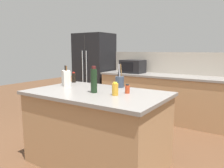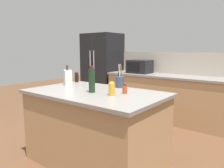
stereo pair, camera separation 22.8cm
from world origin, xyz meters
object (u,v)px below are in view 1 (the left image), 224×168
utensil_crock (120,81)px  honey_jar (115,89)px  knife_block (66,78)px  soy_sauce_bottle (74,78)px  spice_jar_paprika (127,89)px  microwave (133,66)px  wine_bottle (94,80)px  refrigerator (94,71)px

utensil_crock → honey_jar: bearing=-64.0°
knife_block → honey_jar: 0.96m
soy_sauce_bottle → spice_jar_paprika: (1.13, -0.29, -0.03)m
microwave → spice_jar_paprika: (1.04, -2.07, -0.09)m
soy_sauce_bottle → wine_bottle: (0.78, -0.47, 0.07)m
microwave → refrigerator: bearing=177.4°
spice_jar_paprika → honey_jar: honey_jar is taller
microwave → honey_jar: microwave is taller
spice_jar_paprika → honey_jar: 0.19m
refrigerator → knife_block: bearing=-61.5°
spice_jar_paprika → honey_jar: (-0.06, -0.18, 0.02)m
utensil_crock → spice_jar_paprika: size_ratio=2.89×
utensil_crock → wine_bottle: bearing=-97.4°
refrigerator → utensil_crock: bearing=-44.3°
refrigerator → soy_sauce_bottle: size_ratio=11.13×
refrigerator → soy_sauce_bottle: bearing=-60.8°
refrigerator → honey_jar: bearing=-47.6°
knife_block → soy_sauce_bottle: size_ratio=1.75×
spice_jar_paprika → wine_bottle: (-0.36, -0.19, 0.10)m
knife_block → soy_sauce_bottle: bearing=142.5°
knife_block → honey_jar: (0.94, -0.17, -0.04)m
microwave → knife_block: (0.03, -2.08, -0.03)m
microwave → honey_jar: (0.98, -2.25, -0.07)m
microwave → spice_jar_paprika: size_ratio=4.46×
soy_sauce_bottle → utensil_crock: bearing=1.1°
microwave → wine_bottle: 2.36m
soy_sauce_bottle → knife_block: bearing=-66.0°
soy_sauce_bottle → spice_jar_paprika: 1.17m
refrigerator → wine_bottle: refrigerator is taller
knife_block → wine_bottle: size_ratio=0.90×
utensil_crock → spice_jar_paprika: bearing=-46.0°
soy_sauce_bottle → wine_bottle: 0.91m
soy_sauce_bottle → honey_jar: 1.17m
honey_jar → wine_bottle: (-0.30, -0.01, 0.08)m
refrigerator → wine_bottle: (1.80, -2.31, 0.17)m
microwave → soy_sauce_bottle: microwave is taller
wine_bottle → soy_sauce_bottle: bearing=148.6°
knife_block → honey_jar: size_ratio=1.90×
refrigerator → knife_block: (1.16, -2.13, 0.13)m
knife_block → wine_bottle: bearing=13.2°
refrigerator → wine_bottle: 2.94m
soy_sauce_bottle → wine_bottle: wine_bottle is taller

